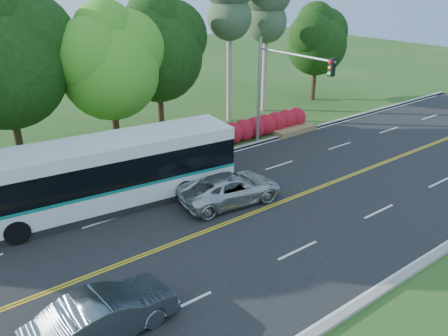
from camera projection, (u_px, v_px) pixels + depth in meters
ground at (253, 213)px, 20.93m from camera, size 120.00×120.00×0.00m
road at (253, 213)px, 20.93m from camera, size 60.00×14.00×0.02m
curb_north at (176, 165)px, 26.17m from camera, size 60.00×0.30×0.15m
curb_south at (381, 291)px, 15.64m from camera, size 60.00×0.30×0.15m
grass_verge at (161, 156)px, 27.54m from camera, size 60.00×4.00×0.10m
lane_markings at (251, 213)px, 20.87m from camera, size 57.60×13.82×0.00m
tree_row at (46, 49)px, 24.35m from camera, size 44.70×9.10×13.84m
bougainvillea_hedge at (257, 128)px, 30.55m from camera, size 9.50×2.25×1.50m
traffic_signal at (280, 79)px, 26.57m from camera, size 0.42×6.10×7.00m
transit_bus at (103, 176)px, 20.83m from camera, size 13.22×4.16×3.40m
sedan at (104, 316)px, 13.47m from camera, size 4.85×2.05×1.56m
suv at (231, 188)px, 21.72m from camera, size 5.50×3.05×1.45m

